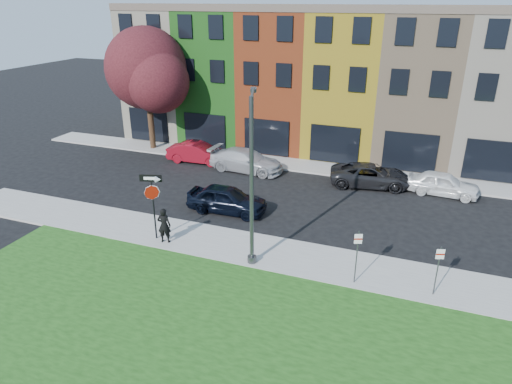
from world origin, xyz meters
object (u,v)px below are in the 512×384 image
at_px(stop_sign, 152,194).
at_px(man, 164,225).
at_px(street_lamp, 252,183).

distance_m(stop_sign, man, 1.59).
bearing_deg(street_lamp, man, 160.93).
xyz_separation_m(man, street_lamp, (4.46, -0.04, 2.82)).
bearing_deg(stop_sign, street_lamp, -19.03).
xyz_separation_m(stop_sign, man, (0.60, -0.15, -1.46)).
distance_m(man, street_lamp, 5.28).
height_order(stop_sign, street_lamp, street_lamp).
relative_size(stop_sign, man, 1.89).
bearing_deg(street_lamp, stop_sign, 159.31).
relative_size(stop_sign, street_lamp, 0.45).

